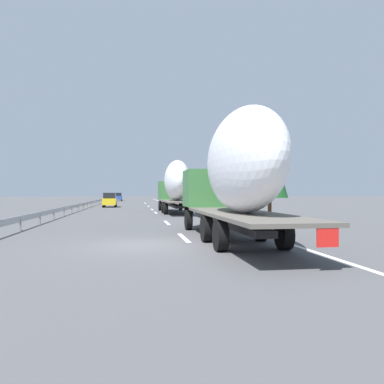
% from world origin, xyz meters
% --- Properties ---
extents(ground_plane, '(260.00, 260.00, 0.00)m').
position_xyz_m(ground_plane, '(40.00, 0.00, 0.00)').
color(ground_plane, '#4C4C4F').
extents(lane_stripe_0, '(3.20, 0.20, 0.01)m').
position_xyz_m(lane_stripe_0, '(2.00, -1.80, 0.00)').
color(lane_stripe_0, white).
rests_on(lane_stripe_0, ground_plane).
extents(lane_stripe_1, '(3.20, 0.20, 0.01)m').
position_xyz_m(lane_stripe_1, '(10.12, -1.80, 0.00)').
color(lane_stripe_1, white).
rests_on(lane_stripe_1, ground_plane).
extents(lane_stripe_2, '(3.20, 0.20, 0.01)m').
position_xyz_m(lane_stripe_2, '(22.20, -1.80, 0.00)').
color(lane_stripe_2, white).
rests_on(lane_stripe_2, ground_plane).
extents(lane_stripe_3, '(3.20, 0.20, 0.01)m').
position_xyz_m(lane_stripe_3, '(28.95, -1.80, 0.00)').
color(lane_stripe_3, white).
rests_on(lane_stripe_3, ground_plane).
extents(lane_stripe_4, '(3.20, 0.20, 0.01)m').
position_xyz_m(lane_stripe_4, '(39.45, -1.80, 0.00)').
color(lane_stripe_4, white).
rests_on(lane_stripe_4, ground_plane).
extents(lane_stripe_5, '(3.20, 0.20, 0.01)m').
position_xyz_m(lane_stripe_5, '(51.54, -1.80, 0.00)').
color(lane_stripe_5, white).
rests_on(lane_stripe_5, ground_plane).
extents(lane_stripe_6, '(3.20, 0.20, 0.01)m').
position_xyz_m(lane_stripe_6, '(56.80, -1.80, 0.00)').
color(lane_stripe_6, white).
rests_on(lane_stripe_6, ground_plane).
extents(edge_line_right, '(110.00, 0.20, 0.01)m').
position_xyz_m(edge_line_right, '(45.00, -5.50, 0.00)').
color(edge_line_right, white).
rests_on(edge_line_right, ground_plane).
extents(truck_lead, '(13.22, 2.55, 4.85)m').
position_xyz_m(truck_lead, '(21.26, -3.60, 2.70)').
color(truck_lead, '#387038').
rests_on(truck_lead, ground_plane).
extents(truck_trailing, '(13.53, 2.55, 4.97)m').
position_xyz_m(truck_trailing, '(0.30, -3.60, 2.74)').
color(truck_trailing, '#387038').
rests_on(truck_trailing, ground_plane).
extents(car_yellow_coupe, '(4.11, 1.74, 1.89)m').
position_xyz_m(car_yellow_coupe, '(36.91, 3.37, 0.95)').
color(car_yellow_coupe, gold).
rests_on(car_yellow_coupe, ground_plane).
extents(car_blue_sedan, '(4.07, 1.74, 1.86)m').
position_xyz_m(car_blue_sedan, '(73.31, 3.69, 0.93)').
color(car_blue_sedan, '#28479E').
rests_on(car_blue_sedan, ground_plane).
extents(road_sign, '(0.10, 0.90, 3.49)m').
position_xyz_m(road_sign, '(43.61, -6.70, 2.40)').
color(road_sign, gray).
rests_on(road_sign, ground_plane).
extents(tree_0, '(2.73, 2.73, 6.31)m').
position_xyz_m(tree_0, '(49.15, -12.83, 3.87)').
color(tree_0, '#472D19').
rests_on(tree_0, ground_plane).
extents(tree_1, '(3.40, 3.40, 6.43)m').
position_xyz_m(tree_1, '(79.37, -13.23, 3.87)').
color(tree_1, '#472D19').
rests_on(tree_1, ground_plane).
extents(tree_2, '(2.90, 2.90, 6.63)m').
position_xyz_m(tree_2, '(14.98, -10.49, 4.06)').
color(tree_2, '#472D19').
rests_on(tree_2, ground_plane).
extents(guardrail_median, '(94.00, 0.10, 0.76)m').
position_xyz_m(guardrail_median, '(43.00, 6.00, 0.58)').
color(guardrail_median, '#9EA0A5').
rests_on(guardrail_median, ground_plane).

